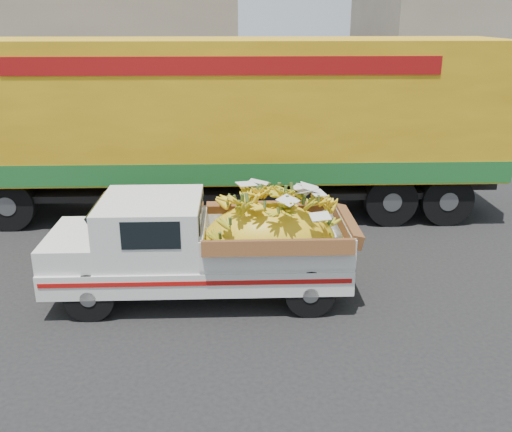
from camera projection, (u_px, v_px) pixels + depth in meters
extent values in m
plane|color=black|center=(253.00, 273.00, 9.99)|extent=(100.00, 100.00, 0.00)
cube|color=gray|center=(224.00, 179.00, 15.38)|extent=(60.00, 0.25, 0.15)
cube|color=gray|center=(218.00, 161.00, 17.35)|extent=(60.00, 4.00, 0.14)
cylinder|color=black|center=(90.00, 296.00, 8.35)|extent=(0.77, 0.29, 0.75)
cylinder|color=black|center=(110.00, 257.00, 9.70)|extent=(0.77, 0.29, 0.75)
cylinder|color=black|center=(310.00, 292.00, 8.46)|extent=(0.77, 0.29, 0.75)
cylinder|color=black|center=(299.00, 254.00, 9.81)|extent=(0.77, 0.29, 0.75)
cube|color=silver|center=(199.00, 264.00, 9.02)|extent=(4.77, 2.14, 0.38)
cube|color=#A50F0C|center=(196.00, 284.00, 8.21)|extent=(4.50, 0.48, 0.07)
cube|color=silver|center=(55.00, 272.00, 8.97)|extent=(0.27, 1.64, 0.14)
cube|color=silver|center=(76.00, 244.00, 8.83)|extent=(0.99, 1.65, 0.35)
cube|color=silver|center=(152.00, 227.00, 8.78)|extent=(1.68, 1.75, 0.88)
cube|color=black|center=(150.00, 236.00, 7.97)|extent=(0.83, 0.10, 0.41)
cube|color=silver|center=(274.00, 237.00, 8.92)|extent=(2.42, 1.90, 0.50)
ellipsoid|color=#F9A916|center=(268.00, 243.00, 8.95)|extent=(2.17, 1.54, 1.26)
cylinder|color=black|center=(446.00, 200.00, 12.13)|extent=(1.13, 0.44, 1.10)
cylinder|color=black|center=(418.00, 175.00, 14.02)|extent=(1.13, 0.44, 1.10)
cylinder|color=black|center=(391.00, 200.00, 12.09)|extent=(1.13, 0.44, 1.10)
cylinder|color=black|center=(370.00, 175.00, 13.98)|extent=(1.13, 0.44, 1.10)
cylinder|color=black|center=(9.00, 204.00, 11.83)|extent=(1.13, 0.44, 1.10)
cylinder|color=black|center=(40.00, 178.00, 13.71)|extent=(1.13, 0.44, 1.10)
cube|color=black|center=(226.00, 179.00, 12.84)|extent=(12.04, 2.27, 0.36)
cube|color=gold|center=(225.00, 107.00, 12.31)|extent=(11.96, 3.74, 2.84)
cube|color=#1B5E25|center=(226.00, 160.00, 12.70)|extent=(12.02, 3.77, 0.45)
cube|color=maroon|center=(223.00, 66.00, 10.80)|extent=(8.35, 0.92, 0.35)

